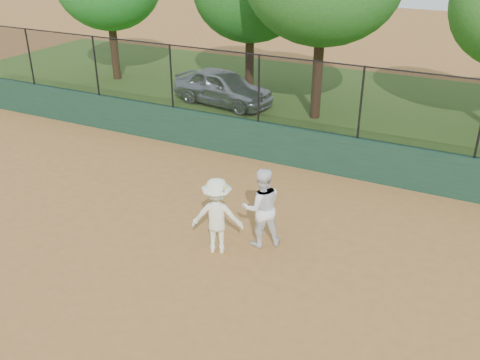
% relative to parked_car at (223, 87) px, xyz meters
% --- Properties ---
extents(ground, '(80.00, 80.00, 0.00)m').
position_rel_parked_car_xyz_m(ground, '(4.01, -10.30, -0.70)').
color(ground, '#A96D36').
rests_on(ground, ground).
extents(back_wall, '(26.00, 0.20, 1.20)m').
position_rel_parked_car_xyz_m(back_wall, '(4.01, -4.30, -0.10)').
color(back_wall, '#1C3E2A').
rests_on(back_wall, ground).
extents(grass_strip, '(36.00, 12.00, 0.01)m').
position_rel_parked_car_xyz_m(grass_strip, '(4.01, 1.70, -0.70)').
color(grass_strip, '#34591C').
rests_on(grass_strip, ground).
extents(parked_car, '(4.31, 2.27, 1.40)m').
position_rel_parked_car_xyz_m(parked_car, '(0.00, 0.00, 0.00)').
color(parked_car, '#ACB1B6').
rests_on(parked_car, ground).
extents(player_second, '(1.13, 1.10, 1.84)m').
position_rel_parked_car_xyz_m(player_second, '(5.59, -8.60, 0.22)').
color(player_second, white).
rests_on(player_second, ground).
extents(player_main, '(1.28, 1.00, 1.87)m').
position_rel_parked_car_xyz_m(player_main, '(4.86, -9.29, 0.17)').
color(player_main, white).
rests_on(player_main, ground).
extents(fence_assembly, '(26.00, 0.06, 2.00)m').
position_rel_parked_car_xyz_m(fence_assembly, '(3.98, -4.30, 1.54)').
color(fence_assembly, black).
rests_on(fence_assembly, back_wall).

